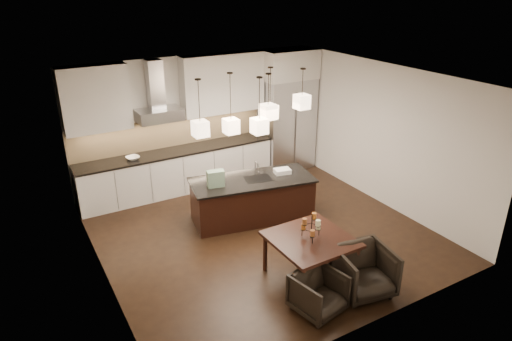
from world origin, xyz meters
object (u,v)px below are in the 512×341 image
dining_table (310,258)px  armchair_left (318,293)px  refrigerator (287,124)px  armchair_right (364,271)px  island_body (252,200)px

dining_table → armchair_left: dining_table is taller
refrigerator → dining_table: 4.49m
refrigerator → armchair_right: size_ratio=2.74×
dining_table → armchair_left: bearing=-118.2°
island_body → dining_table: 2.07m
armchair_right → dining_table: bearing=134.9°
refrigerator → armchair_left: size_ratio=3.32×
armchair_left → armchair_right: armchair_right is taller
refrigerator → armchair_right: bearing=-110.1°
refrigerator → island_body: 2.77m
refrigerator → dining_table: refrigerator is taller
armchair_left → armchair_right: bearing=-10.4°
dining_table → armchair_left: size_ratio=1.77×
refrigerator → armchair_left: bearing=-118.6°
dining_table → armchair_left: 0.78m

